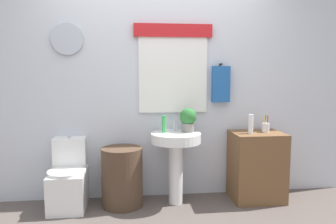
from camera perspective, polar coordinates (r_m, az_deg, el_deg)
The scene contains 10 objects.
back_wall at distance 3.71m, azimuth -1.82°, elevation 5.38°, with size 4.40×0.18×2.60m.
toilet at distance 3.66m, azimuth -16.73°, elevation -11.30°, with size 0.38×0.51×0.73m.
laundry_hamper at distance 3.56m, azimuth -7.91°, elevation -11.02°, with size 0.43×0.43×0.62m, color #4C3828.
pedestal_sink at distance 3.52m, azimuth 1.36°, elevation -6.58°, with size 0.53×0.53×0.76m.
faucet at distance 3.59m, azimuth 1.10°, elevation -2.53°, with size 0.03×0.03×0.10m, color silver.
wooden_cabinet at distance 3.80m, azimuth 15.02°, elevation -9.01°, with size 0.55×0.44×0.75m, color brown.
soap_bottle at distance 3.50m, azimuth -0.69°, elevation -2.09°, with size 0.05×0.05×0.18m, color green.
potted_plant at distance 3.54m, azimuth 3.48°, elevation -1.20°, with size 0.18×0.18×0.26m.
lotion_bottle at distance 3.63m, azimuth 14.08°, elevation -2.01°, with size 0.05×0.05×0.20m, color white.
toothbrush_cup at distance 3.77m, azimuth 16.47°, elevation -2.53°, with size 0.08×0.08×0.19m.
Camera 1 is at (-0.32, -2.54, 1.40)m, focal length 35.38 mm.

